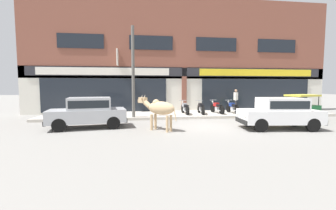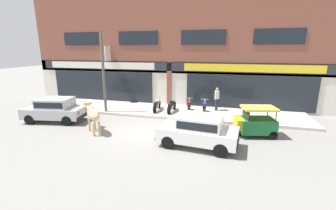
# 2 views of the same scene
# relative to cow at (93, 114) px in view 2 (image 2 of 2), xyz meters

# --- Properties ---
(ground_plane) EXTENTS (90.00, 90.00, 0.00)m
(ground_plane) POSITION_rel_cow_xyz_m (2.49, 0.91, -1.01)
(ground_plane) COLOR gray
(sidewalk) EXTENTS (19.00, 3.45, 0.17)m
(sidewalk) POSITION_rel_cow_xyz_m (2.49, 4.83, -0.92)
(sidewalk) COLOR #B7AFA3
(sidewalk) RESTS_ON ground
(shop_building) EXTENTS (23.00, 1.40, 8.54)m
(shop_building) POSITION_rel_cow_xyz_m (2.49, 6.82, 3.05)
(shop_building) COLOR brown
(shop_building) RESTS_ON ground
(cow) EXTENTS (1.73, 1.62, 1.61)m
(cow) POSITION_rel_cow_xyz_m (0.00, 0.00, 0.00)
(cow) COLOR tan
(cow) RESTS_ON ground
(car_0) EXTENTS (3.74, 1.98, 1.46)m
(car_0) POSITION_rel_cow_xyz_m (5.60, -0.38, -0.19)
(car_0) COLOR black
(car_0) RESTS_ON ground
(car_1) EXTENTS (3.77, 2.13, 1.46)m
(car_1) POSITION_rel_cow_xyz_m (-3.30, 1.09, -0.19)
(car_1) COLOR black
(car_1) RESTS_ON ground
(auto_rickshaw) EXTENTS (2.13, 1.52, 1.52)m
(auto_rickshaw) POSITION_rel_cow_xyz_m (8.23, 1.63, -0.35)
(auto_rickshaw) COLOR black
(auto_rickshaw) RESTS_ON ground
(motorcycle_0) EXTENTS (0.52, 1.81, 0.88)m
(motorcycle_0) POSITION_rel_cow_xyz_m (2.13, 4.48, -0.45)
(motorcycle_0) COLOR black
(motorcycle_0) RESTS_ON sidewalk
(motorcycle_1) EXTENTS (0.52, 1.81, 0.88)m
(motorcycle_1) POSITION_rel_cow_xyz_m (3.20, 4.43, -0.45)
(motorcycle_1) COLOR black
(motorcycle_1) RESTS_ON sidewalk
(motorcycle_2) EXTENTS (0.54, 1.80, 0.88)m
(motorcycle_2) POSITION_rel_cow_xyz_m (4.36, 4.56, -0.45)
(motorcycle_2) COLOR black
(motorcycle_2) RESTS_ON sidewalk
(motorcycle_3) EXTENTS (0.52, 1.81, 0.88)m
(motorcycle_3) POSITION_rel_cow_xyz_m (5.41, 4.42, -0.45)
(motorcycle_3) COLOR black
(motorcycle_3) RESTS_ON sidewalk
(pedestrian) EXTENTS (0.32, 0.46, 1.60)m
(pedestrian) POSITION_rel_cow_xyz_m (6.13, 5.56, 0.15)
(pedestrian) COLOR #2D2D33
(pedestrian) RESTS_ON sidewalk
(utility_pole) EXTENTS (0.18, 0.18, 5.30)m
(utility_pole) POSITION_rel_cow_xyz_m (-1.21, 3.41, 1.82)
(utility_pole) COLOR #595651
(utility_pole) RESTS_ON sidewalk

